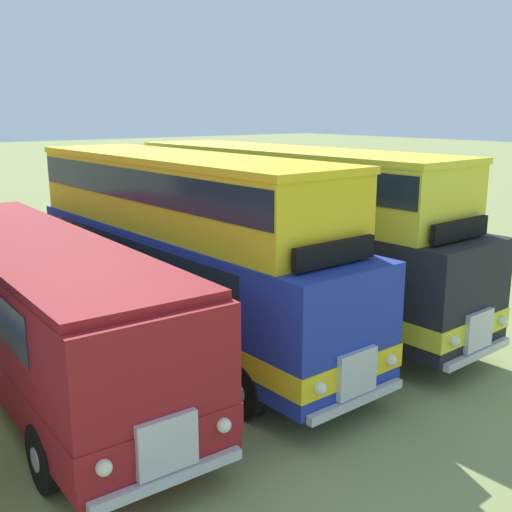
{
  "coord_description": "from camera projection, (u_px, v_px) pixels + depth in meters",
  "views": [
    {
      "loc": [
        -2.02,
        -12.08,
        5.47
      ],
      "look_at": [
        7.26,
        -0.1,
        1.85
      ],
      "focal_mm": 42.98,
      "sensor_mm": 36.0,
      "label": 1
    }
  ],
  "objects": [
    {
      "name": "bus_fourth_in_row",
      "position": [
        34.0,
        297.0,
        12.47
      ],
      "size": [
        2.84,
        11.32,
        2.99
      ],
      "color": "maroon",
      "rests_on": "ground"
    },
    {
      "name": "bus_fifth_in_row",
      "position": [
        183.0,
        243.0,
        14.17
      ],
      "size": [
        2.82,
        10.68,
        4.49
      ],
      "color": "#1E339E",
      "rests_on": "ground"
    },
    {
      "name": "bus_sixth_in_row",
      "position": [
        288.0,
        225.0,
        16.42
      ],
      "size": [
        2.97,
        11.4,
        4.49
      ],
      "color": "black",
      "rests_on": "ground"
    }
  ]
}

